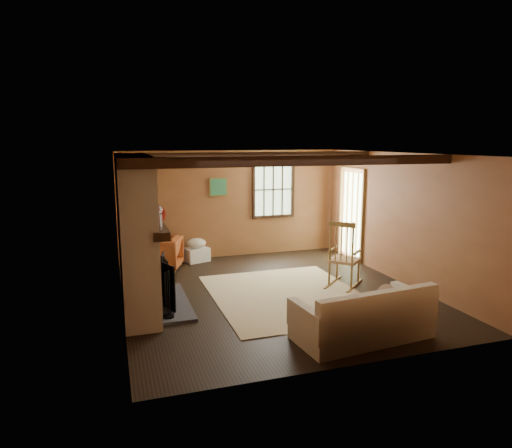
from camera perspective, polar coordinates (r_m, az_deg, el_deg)
name	(u,v)px	position (r m, az deg, el deg)	size (l,w,h in m)	color
ground	(272,293)	(8.04, 2.03, -8.59)	(5.50, 5.50, 0.00)	black
room_envelope	(280,198)	(7.98, 2.97, 3.33)	(5.02, 5.52, 2.44)	brown
fireplace	(138,239)	(7.31, -14.56, -1.88)	(1.02, 2.30, 2.40)	#96533A
rug	(287,295)	(7.93, 3.91, -8.86)	(2.50, 3.00, 0.01)	tan
rocking_chair	(344,258)	(8.44, 10.91, -4.21)	(0.95, 0.93, 1.22)	#A1794E
sofa	(365,320)	(6.35, 13.44, -11.58)	(1.92, 1.00, 0.75)	white
firewood_pile	(143,259)	(10.08, -13.95, -4.30)	(0.61, 0.11, 0.22)	brown
laundry_basket	(197,255)	(10.10, -7.44, -3.81)	(0.50, 0.38, 0.30)	white
basket_pillow	(196,243)	(10.05, -7.48, -2.39)	(0.43, 0.34, 0.21)	white
armchair	(162,253)	(9.57, -11.64, -3.60)	(0.72, 0.74, 0.67)	#BF6026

